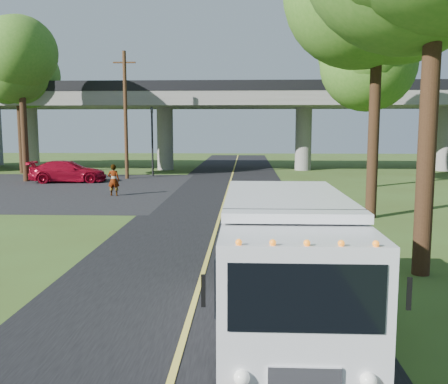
# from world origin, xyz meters

# --- Properties ---
(ground) EXTENTS (120.00, 120.00, 0.00)m
(ground) POSITION_xyz_m (0.00, 0.00, 0.00)
(ground) COLOR #394C1B
(ground) RESTS_ON ground
(road) EXTENTS (7.00, 90.00, 0.02)m
(road) POSITION_xyz_m (0.00, 10.00, 0.01)
(road) COLOR black
(road) RESTS_ON ground
(parking_lot) EXTENTS (16.00, 18.00, 0.01)m
(parking_lot) POSITION_xyz_m (-11.00, 18.00, 0.01)
(parking_lot) COLOR black
(parking_lot) RESTS_ON ground
(lane_line) EXTENTS (0.12, 90.00, 0.01)m
(lane_line) POSITION_xyz_m (0.00, 10.00, 0.03)
(lane_line) COLOR gold
(lane_line) RESTS_ON road
(overpass) EXTENTS (54.00, 10.00, 7.30)m
(overpass) POSITION_xyz_m (0.00, 32.00, 4.56)
(overpass) COLOR slate
(overpass) RESTS_ON ground
(traffic_signal) EXTENTS (0.18, 0.22, 5.20)m
(traffic_signal) POSITION_xyz_m (-6.00, 26.00, 3.20)
(traffic_signal) COLOR black
(traffic_signal) RESTS_ON ground
(utility_pole) EXTENTS (1.60, 0.26, 9.00)m
(utility_pole) POSITION_xyz_m (-7.50, 24.00, 4.59)
(utility_pole) COLOR #472D19
(utility_pole) RESTS_ON ground
(tree_right_far) EXTENTS (5.77, 5.67, 10.99)m
(tree_right_far) POSITION_xyz_m (9.21, 19.84, 8.30)
(tree_right_far) COLOR #382314
(tree_right_far) RESTS_ON ground
(tree_left_lot) EXTENTS (5.60, 5.50, 10.50)m
(tree_left_lot) POSITION_xyz_m (-13.79, 21.84, 7.90)
(tree_left_lot) COLOR #382314
(tree_left_lot) RESTS_ON ground
(tree_left_far) EXTENTS (5.26, 5.16, 9.89)m
(tree_left_far) POSITION_xyz_m (-16.79, 27.84, 7.45)
(tree_left_far) COLOR #382314
(tree_left_far) RESTS_ON ground
(step_van) EXTENTS (2.22, 5.92, 2.48)m
(step_van) POSITION_xyz_m (1.79, -2.93, 1.35)
(step_van) COLOR silver
(step_van) RESTS_ON ground
(red_sedan) EXTENTS (5.29, 2.75, 1.46)m
(red_sedan) POSITION_xyz_m (-10.91, 21.52, 0.73)
(red_sedan) COLOR maroon
(red_sedan) RESTS_ON ground
(pedestrian) EXTENTS (0.63, 0.42, 1.73)m
(pedestrian) POSITION_xyz_m (-6.06, 14.98, 0.86)
(pedestrian) COLOR gray
(pedestrian) RESTS_ON ground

